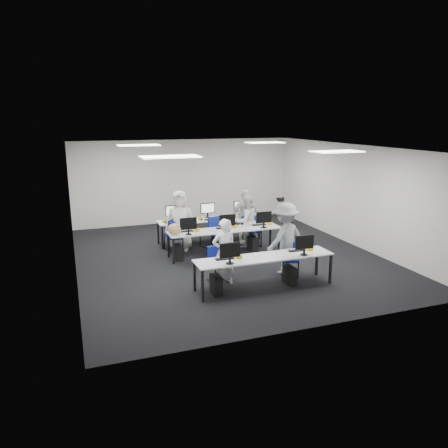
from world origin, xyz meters
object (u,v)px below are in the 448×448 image
object	(u,v)px
chair_2	(176,243)
photographer	(285,238)
chair_3	(221,240)
chair_0	(218,271)
chair_5	(174,240)
chair_6	(211,237)
student_3	(245,217)
student_0	(224,252)
chair_4	(251,237)
desk_front	(264,259)
chair_7	(251,233)
student_2	(180,221)
desk_mid	(225,231)
student_1	(246,221)
chair_1	(289,266)

from	to	relation	value
chair_2	photographer	xyz separation A→B (m)	(2.13, -2.58, 0.61)
chair_2	chair_3	world-z (taller)	chair_2
chair_0	photographer	distance (m)	1.85
chair_5	chair_6	size ratio (longest dim) A/B	0.91
student_3	chair_3	bearing A→B (deg)	-163.06
chair_5	student_0	distance (m)	3.11
chair_3	chair_4	distance (m)	1.00
photographer	chair_2	bearing A→B (deg)	-70.19
desk_front	photographer	xyz separation A→B (m)	(0.87, 0.70, 0.21)
chair_0	chair_6	bearing A→B (deg)	67.40
chair_0	chair_3	world-z (taller)	chair_3
chair_7	chair_0	bearing A→B (deg)	-125.44
chair_4	chair_7	xyz separation A→B (m)	(0.19, 0.40, -0.01)
chair_0	student_0	world-z (taller)	student_0
student_2	photographer	bearing A→B (deg)	-32.13
chair_5	chair_6	world-z (taller)	chair_6
desk_front	chair_2	distance (m)	3.53
desk_mid	student_1	bearing A→B (deg)	30.25
student_2	photographer	size ratio (longest dim) A/B	0.99
chair_2	photographer	distance (m)	3.39
chair_2	chair_3	bearing A→B (deg)	4.06
chair_0	student_0	xyz separation A→B (m)	(0.09, -0.17, 0.51)
chair_1	chair_2	world-z (taller)	chair_2
chair_0	chair_2	size ratio (longest dim) A/B	0.94
chair_6	student_0	size ratio (longest dim) A/B	0.62
desk_front	student_2	distance (m)	3.60
chair_4	student_0	distance (m)	3.23
student_1	photographer	distance (m)	2.39
chair_0	chair_7	bearing A→B (deg)	45.96
desk_front	chair_0	world-z (taller)	chair_0
chair_4	chair_1	bearing A→B (deg)	-110.86
chair_0	chair_7	xyz separation A→B (m)	(2.08, 2.86, 0.01)
chair_7	photographer	world-z (taller)	photographer
chair_2	chair_6	xyz separation A→B (m)	(1.10, 0.16, 0.02)
desk_mid	chair_1	xyz separation A→B (m)	(0.88, -2.15, -0.42)
desk_front	student_3	xyz separation A→B (m)	(0.97, 3.51, 0.15)
chair_1	chair_7	size ratio (longest dim) A/B	0.94
desk_front	desk_mid	xyz separation A→B (m)	(0.00, 2.60, 0.00)
chair_6	student_2	distance (m)	1.09
student_2	chair_2	bearing A→B (deg)	-117.38
chair_4	chair_5	xyz separation A→B (m)	(-2.27, 0.40, -0.01)
student_0	student_3	size ratio (longest dim) A/B	0.94
chair_3	student_3	distance (m)	1.17
student_2	chair_4	bearing A→B (deg)	14.55
chair_1	chair_3	xyz separation A→B (m)	(-0.85, 2.62, 0.02)
desk_front	chair_1	xyz separation A→B (m)	(0.88, 0.45, -0.42)
chair_5	student_3	bearing A→B (deg)	-14.53
chair_4	student_2	xyz separation A→B (m)	(-2.10, 0.29, 0.59)
chair_5	photographer	bearing A→B (deg)	-66.90
chair_6	desk_front	bearing A→B (deg)	-103.96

